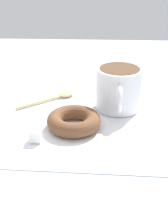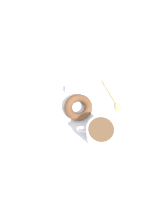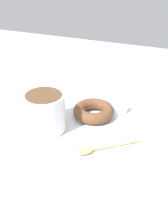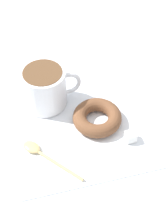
{
  "view_description": "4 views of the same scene",
  "coord_description": "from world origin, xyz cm",
  "views": [
    {
      "loc": [
        -0.11,
        -54.03,
        28.43
      ],
      "look_at": [
        -2.66,
        -2.99,
        2.3
      ],
      "focal_mm": 50.0,
      "sensor_mm": 36.0,
      "label": 1
    },
    {
      "loc": [
        21.55,
        1.38,
        71.65
      ],
      "look_at": [
        -2.66,
        -2.99,
        2.3
      ],
      "focal_mm": 35.0,
      "sensor_mm": 36.0,
      "label": 2
    },
    {
      "loc": [
        -24.1,
        54.53,
        38.92
      ],
      "look_at": [
        -2.66,
        -2.99,
        2.3
      ],
      "focal_mm": 50.0,
      "sensor_mm": 36.0,
      "label": 3
    },
    {
      "loc": [
        -49.87,
        10.83,
        57.4
      ],
      "look_at": [
        -2.66,
        -2.99,
        2.3
      ],
      "focal_mm": 60.0,
      "sensor_mm": 36.0,
      "label": 4
    }
  ],
  "objects": [
    {
      "name": "ground_plane",
      "position": [
        0.0,
        0.0,
        -1.0
      ],
      "size": [
        120.0,
        120.0,
        2.0
      ],
      "primitive_type": "cube",
      "color": "#B2BCC6"
    },
    {
      "name": "napkin",
      "position": [
        -2.66,
        -2.99,
        0.15
      ],
      "size": [
        30.86,
        30.86,
        0.3
      ],
      "primitive_type": "cube",
      "rotation": [
        0.0,
        0.0,
        -0.03
      ],
      "color": "white",
      "rests_on": "ground_plane"
    },
    {
      "name": "coffee_cup",
      "position": [
        4.02,
        3.26,
        4.64
      ],
      "size": [
        9.0,
        12.25,
        8.39
      ],
      "color": "white",
      "rests_on": "napkin"
    },
    {
      "name": "donut",
      "position": [
        -4.26,
        -5.23,
        1.66
      ],
      "size": [
        9.74,
        9.74,
        2.72
      ],
      "primitive_type": "torus",
      "color": "brown",
      "rests_on": "napkin"
    },
    {
      "name": "spoon",
      "position": [
        -8.6,
        7.31,
        0.7
      ],
      "size": [
        11.8,
        9.57,
        0.9
      ],
      "color": "#D8B772",
      "rests_on": "napkin"
    },
    {
      "name": "sugar_cube",
      "position": [
        -10.29,
        -10.0,
        1.26
      ],
      "size": [
        1.93,
        1.93,
        1.93
      ],
      "primitive_type": "cube",
      "color": "white",
      "rests_on": "napkin"
    }
  ]
}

